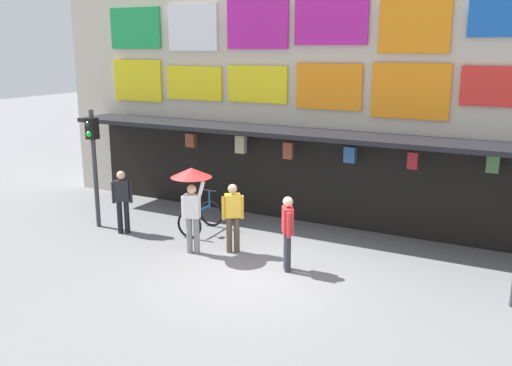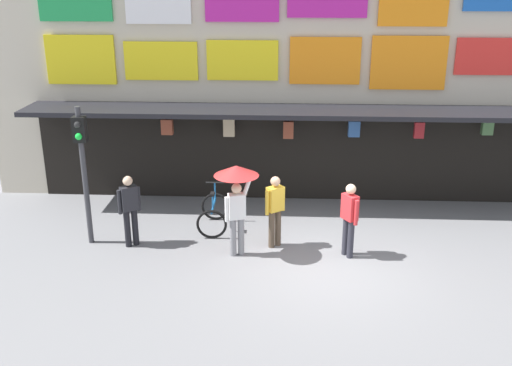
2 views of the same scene
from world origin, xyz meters
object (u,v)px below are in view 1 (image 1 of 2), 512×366
pedestrian_in_red (233,214)px  pedestrian_in_white (288,229)px  pedestrian_in_green (122,198)px  bicycle_parked (201,218)px  traffic_light_near (93,150)px  pedestrian_with_umbrella (192,186)px

pedestrian_in_red → pedestrian_in_white: same height
pedestrian_in_green → bicycle_parked: bearing=30.0°
pedestrian_in_red → pedestrian_in_white: (1.61, -0.41, 0.00)m
traffic_light_near → pedestrian_in_green: size_ratio=1.90×
traffic_light_near → pedestrian_in_green: 1.56m
pedestrian_in_red → pedestrian_in_white: bearing=-14.2°
pedestrian_with_umbrella → traffic_light_near: bearing=172.4°
pedestrian_in_white → traffic_light_near: bearing=176.3°
traffic_light_near → pedestrian_in_green: (0.99, -0.11, -1.19)m
traffic_light_near → pedestrian_in_red: traffic_light_near is taller
pedestrian_in_red → traffic_light_near: bearing=-179.7°
bicycle_parked → pedestrian_in_green: pedestrian_in_green is taller
bicycle_parked → pedestrian_in_green: 2.10m
bicycle_parked → pedestrian_in_white: size_ratio=0.70×
pedestrian_in_white → bicycle_parked: bearing=157.5°
bicycle_parked → pedestrian_in_green: size_ratio=0.70×
pedestrian_with_umbrella → pedestrian_in_white: size_ratio=1.24×
pedestrian_in_green → pedestrian_in_white: bearing=-3.3°
traffic_light_near → pedestrian_in_red: 4.41m
bicycle_parked → pedestrian_in_white: 3.41m
pedestrian_in_green → pedestrian_with_umbrella: pedestrian_with_umbrella is taller
pedestrian_in_red → pedestrian_with_umbrella: size_ratio=0.81×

